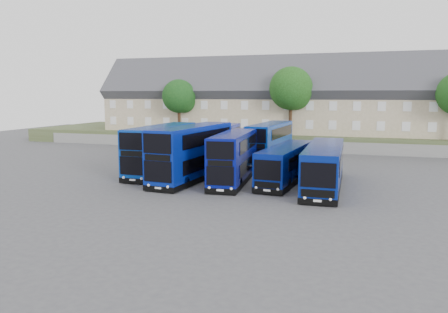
{
  "coord_description": "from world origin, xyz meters",
  "views": [
    {
      "loc": [
        11.4,
        -33.08,
        7.52
      ],
      "look_at": [
        0.05,
        2.37,
        2.2
      ],
      "focal_mm": 35.0,
      "sensor_mm": 36.0,
      "label": 1
    }
  ],
  "objects_px": {
    "dd_front_mid": "(192,153)",
    "tree_west": "(180,98)",
    "tree_mid": "(292,90)",
    "dd_front_left": "(162,150)",
    "coach_east_a": "(286,164)"
  },
  "relations": [
    {
      "from": "dd_front_mid",
      "to": "tree_west",
      "type": "height_order",
      "value": "tree_west"
    },
    {
      "from": "tree_mid",
      "to": "dd_front_left",
      "type": "bearing_deg",
      "value": -113.08
    },
    {
      "from": "dd_front_mid",
      "to": "tree_west",
      "type": "distance_m",
      "value": 25.57
    },
    {
      "from": "tree_mid",
      "to": "coach_east_a",
      "type": "bearing_deg",
      "value": -82.05
    },
    {
      "from": "tree_west",
      "to": "tree_mid",
      "type": "xyz_separation_m",
      "value": [
        16.0,
        0.5,
        1.02
      ]
    },
    {
      "from": "dd_front_left",
      "to": "tree_mid",
      "type": "distance_m",
      "value": 23.72
    },
    {
      "from": "coach_east_a",
      "to": "tree_west",
      "type": "distance_m",
      "value": 29.0
    },
    {
      "from": "dd_front_left",
      "to": "coach_east_a",
      "type": "xyz_separation_m",
      "value": [
        12.04,
        -0.52,
        -0.7
      ]
    },
    {
      "from": "dd_front_mid",
      "to": "tree_west",
      "type": "relative_size",
      "value": 1.58
    },
    {
      "from": "coach_east_a",
      "to": "tree_west",
      "type": "xyz_separation_m",
      "value": [
        -19.03,
        21.17,
        5.53
      ]
    },
    {
      "from": "tree_mid",
      "to": "tree_west",
      "type": "bearing_deg",
      "value": -178.21
    },
    {
      "from": "dd_front_mid",
      "to": "tree_mid",
      "type": "height_order",
      "value": "tree_mid"
    },
    {
      "from": "tree_west",
      "to": "tree_mid",
      "type": "height_order",
      "value": "tree_mid"
    },
    {
      "from": "dd_front_mid",
      "to": "tree_mid",
      "type": "relative_size",
      "value": 1.32
    },
    {
      "from": "dd_front_left",
      "to": "tree_west",
      "type": "xyz_separation_m",
      "value": [
        -6.99,
        20.65,
        4.82
      ]
    }
  ]
}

